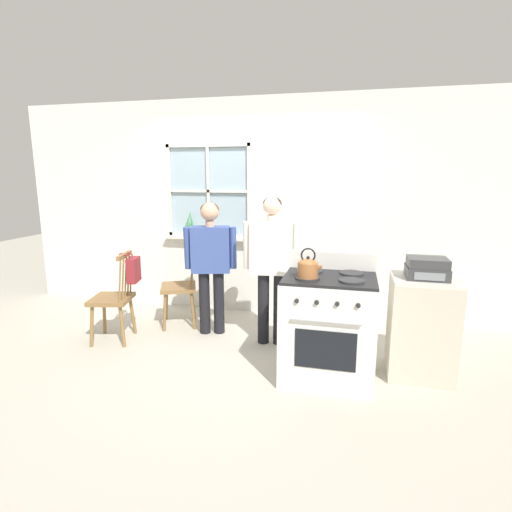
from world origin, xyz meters
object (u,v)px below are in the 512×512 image
at_px(potted_plant, 190,229).
at_px(person_elderly_left, 211,256).
at_px(side_counter, 421,327).
at_px(handbag, 133,269).
at_px(stereo, 427,268).
at_px(person_teen_center, 272,257).
at_px(stove, 328,326).
at_px(chair_near_wall, 180,288).
at_px(chair_by_window, 113,300).
at_px(kettle, 308,267).

bearing_deg(potted_plant, person_elderly_left, -53.75).
bearing_deg(side_counter, handbag, 178.34).
relative_size(potted_plant, stereo, 1.02).
distance_m(person_elderly_left, side_counter, 2.24).
bearing_deg(person_elderly_left, side_counter, -28.11).
bearing_deg(person_teen_center, potted_plant, 139.68).
distance_m(person_elderly_left, potted_plant, 0.96).
distance_m(person_teen_center, side_counter, 1.55).
relative_size(stove, potted_plant, 3.13).
bearing_deg(chair_near_wall, side_counter, 53.32).
bearing_deg(person_teen_center, chair_by_window, -174.47).
bearing_deg(chair_near_wall, person_elderly_left, 47.85).
bearing_deg(person_teen_center, stove, -49.04).
bearing_deg(handbag, person_elderly_left, 28.35).
height_order(person_teen_center, handbag, person_teen_center).
relative_size(handbag, stereo, 0.90).
relative_size(kettle, side_counter, 0.27).
bearing_deg(stereo, person_teen_center, 165.29).
distance_m(person_elderly_left, person_teen_center, 0.72).
bearing_deg(potted_plant, person_teen_center, -34.82).
bearing_deg(side_counter, kettle, -158.97).
xyz_separation_m(chair_by_window, person_teen_center, (1.66, 0.32, 0.48)).
relative_size(stove, stereo, 3.19).
distance_m(chair_near_wall, handbag, 0.70).
bearing_deg(kettle, chair_near_wall, 148.05).
height_order(chair_near_wall, stereo, stereo).
distance_m(side_counter, stereo, 0.54).
relative_size(person_teen_center, side_counter, 1.73).
height_order(stove, side_counter, stove).
distance_m(chair_by_window, stove, 2.31).
height_order(stove, handbag, stove).
relative_size(person_teen_center, stereo, 4.58).
bearing_deg(stereo, stove, -164.42).
bearing_deg(stove, potted_plant, 142.04).
xyz_separation_m(person_elderly_left, handbag, (-0.72, -0.39, -0.11)).
bearing_deg(stove, person_teen_center, 136.46).
xyz_separation_m(potted_plant, handbag, (-0.17, -1.15, -0.29)).
bearing_deg(chair_by_window, side_counter, 76.56).
height_order(chair_by_window, potted_plant, potted_plant).
relative_size(person_elderly_left, potted_plant, 4.27).
distance_m(chair_by_window, stereo, 3.14).
relative_size(person_elderly_left, kettle, 5.99).
bearing_deg(stereo, side_counter, 90.00).
distance_m(person_teen_center, stove, 0.99).
distance_m(chair_by_window, kettle, 2.23).
xyz_separation_m(person_teen_center, side_counter, (1.43, -0.35, -0.49)).
relative_size(chair_by_window, chair_near_wall, 1.00).
relative_size(person_teen_center, stove, 1.44).
distance_m(kettle, potted_plant, 2.36).
xyz_separation_m(chair_by_window, side_counter, (3.09, -0.03, -0.01)).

